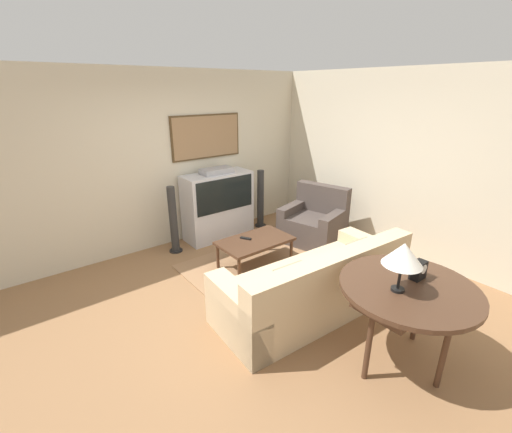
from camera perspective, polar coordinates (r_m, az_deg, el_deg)
The scene contains 14 objects.
ground_plane at distance 4.33m, azimuth -1.02°, elevation -13.32°, with size 12.00×12.00×0.00m, color #8E6642.
wall_back at distance 5.55m, azimuth -14.58°, elevation 8.98°, with size 12.00×0.10×2.70m.
wall_right at distance 5.68m, azimuth 20.80°, elevation 8.51°, with size 0.06×12.00×2.70m.
area_rug at distance 5.07m, azimuth 0.79°, elevation -7.73°, with size 2.15×1.44×0.01m.
tv at distance 5.79m, azimuth -6.35°, elevation 1.93°, with size 1.16×0.48×1.20m.
couch at distance 4.02m, azimuth 9.79°, elevation -11.43°, with size 2.32×1.05×0.83m.
armchair at distance 5.74m, azimuth 9.60°, elevation -1.21°, with size 1.01×1.09×0.91m.
coffee_table at distance 4.84m, azimuth -0.16°, elevation -4.32°, with size 1.03×0.62×0.41m.
console_table at distance 3.33m, azimuth 24.06°, elevation -11.50°, with size 1.18×1.18×0.82m.
table_lamp at distance 3.03m, azimuth 23.35°, elevation -5.87°, with size 0.33×0.33×0.44m.
mantel_clock at distance 3.40m, azimuth 25.44°, elevation -8.07°, with size 0.15×0.10×0.17m.
remote at distance 4.85m, azimuth -1.74°, elevation -3.65°, with size 0.12×0.16×0.02m.
speaker_tower_left at distance 5.38m, azimuth -13.60°, elevation -0.84°, with size 0.21×0.21×1.05m.
speaker_tower_right at distance 6.22m, azimuth 0.75°, elevation 2.72°, with size 0.21×0.21×1.05m.
Camera 1 is at (-2.15, -2.87, 2.42)m, focal length 24.00 mm.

